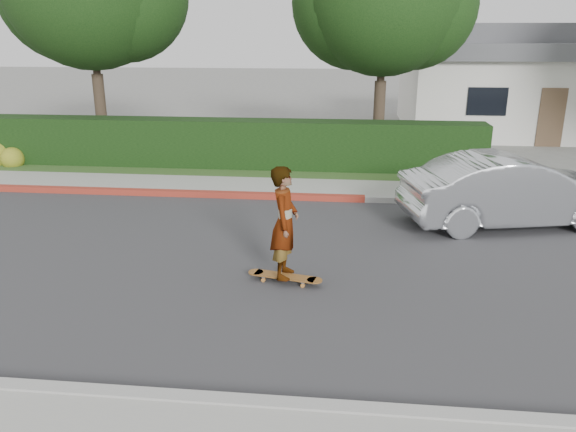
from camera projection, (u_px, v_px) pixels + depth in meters
The scene contains 14 objects.
ground at pixel (313, 266), 9.94m from camera, with size 120.00×120.00×0.00m, color slate.
road at pixel (313, 265), 9.94m from camera, with size 60.00×8.00×0.01m, color #2D2D30.
curb_near at pixel (289, 408), 6.04m from camera, with size 60.00×0.20×0.15m, color #9E9E99.
curb_far at pixel (324, 198), 13.80m from camera, with size 60.00×0.20×0.15m, color #9E9E99.
curb_red_section at pixel (128, 192), 14.30m from camera, with size 12.00×0.21×0.15m, color maroon.
sidewalk_far at pixel (325, 189), 14.66m from camera, with size 60.00×1.60×0.12m, color gray.
planting_strip at pixel (328, 175), 16.17m from camera, with size 60.00×1.60×0.10m, color #2D4C1E.
hedge at pixel (229, 145), 16.83m from camera, with size 15.00×1.00×1.50m, color black.
flowering_shrub at pixel (2, 156), 17.23m from camera, with size 1.40×1.00×0.90m.
tree_center at pixel (384, 0), 16.97m from camera, with size 5.66×4.84×7.44m.
house at pixel (528, 79), 23.62m from camera, with size 10.60×8.60×4.30m.
skateboard at pixel (285, 277), 9.22m from camera, with size 1.30×0.52×0.12m.
skateboarder at pixel (285, 223), 8.93m from camera, with size 0.67×0.44×1.84m, color white.
car_silver at pixel (512, 191), 11.85m from camera, with size 1.60×4.60×1.52m, color silver.
Camera 1 is at (0.53, -9.18, 3.91)m, focal length 35.00 mm.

